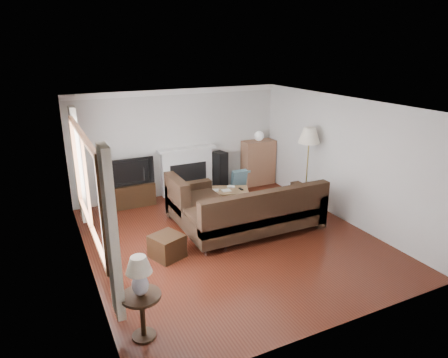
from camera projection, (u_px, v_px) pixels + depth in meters
name	position (u px, v px, depth m)	size (l,w,h in m)	color
room	(231.00, 176.00, 7.04)	(5.10, 5.60, 2.54)	#471A0F
window	(87.00, 183.00, 5.76)	(0.12, 2.74, 1.54)	#935A36
curtain_near	(112.00, 235.00, 4.53)	(0.10, 0.35, 2.10)	white
curtain_far	(78.00, 165.00, 7.13)	(0.10, 0.35, 2.10)	white
fireplace	(187.00, 171.00, 9.57)	(1.40, 0.26, 1.15)	white
tv_stand	(131.00, 194.00, 8.96)	(1.03, 0.46, 0.51)	black
television	(129.00, 171.00, 8.78)	(1.05, 0.14, 0.60)	black
speaker_left	(141.00, 184.00, 9.04)	(0.25, 0.29, 0.88)	black
speaker_right	(220.00, 171.00, 9.84)	(0.27, 0.32, 0.97)	black
bookshelf	(258.00, 162.00, 10.26)	(0.83, 0.39, 1.14)	#8E5E42
globe_lamp	(259.00, 136.00, 10.03)	(0.24, 0.24, 0.24)	white
sectional_sofa	(256.00, 211.00, 7.56)	(2.86, 2.09, 0.92)	black
coffee_table	(225.00, 198.00, 8.88)	(1.04, 0.57, 0.41)	olive
footstool	(167.00, 246.00, 6.76)	(0.48, 0.48, 0.41)	black
floor_lamp	(307.00, 168.00, 8.65)	(0.46, 0.46, 1.80)	#AD923C
side_table	(143.00, 316.00, 4.88)	(0.49, 0.49, 0.61)	black
table_lamp	(140.00, 276.00, 4.70)	(0.31, 0.31, 0.51)	silver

